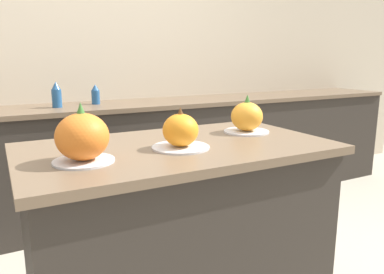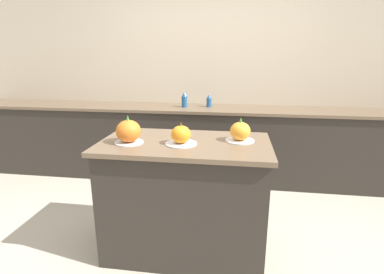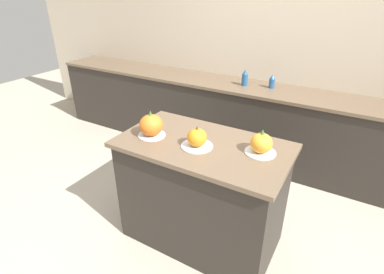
{
  "view_description": "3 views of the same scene",
  "coord_description": "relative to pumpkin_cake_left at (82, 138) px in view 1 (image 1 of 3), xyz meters",
  "views": [
    {
      "loc": [
        -0.66,
        -1.38,
        1.29
      ],
      "look_at": [
        0.07,
        -0.01,
        0.96
      ],
      "focal_mm": 35.0,
      "sensor_mm": 36.0,
      "label": 1
    },
    {
      "loc": [
        0.37,
        -2.14,
        1.58
      ],
      "look_at": [
        0.06,
        -0.0,
        0.97
      ],
      "focal_mm": 28.0,
      "sensor_mm": 36.0,
      "label": 2
    },
    {
      "loc": [
        0.91,
        -1.73,
        1.99
      ],
      "look_at": [
        -0.07,
        -0.04,
        0.98
      ],
      "focal_mm": 28.0,
      "sensor_mm": 36.0,
      "label": 3
    }
  ],
  "objects": [
    {
      "name": "back_counter",
      "position": [
        0.41,
        1.59,
        -0.55
      ],
      "size": [
        6.0,
        0.6,
        0.93
      ],
      "color": "#2D2823",
      "rests_on": "ground_plane"
    },
    {
      "name": "kitchen_island",
      "position": [
        0.41,
        0.09,
        -0.55
      ],
      "size": [
        1.29,
        0.73,
        0.93
      ],
      "color": "#2D2823",
      "rests_on": "ground_plane"
    },
    {
      "name": "pumpkin_cake_left",
      "position": [
        0.0,
        0.0,
        0.0
      ],
      "size": [
        0.21,
        0.21,
        0.21
      ],
      "color": "silver",
      "rests_on": "kitchen_island"
    },
    {
      "name": "pumpkin_cake_center",
      "position": [
        0.39,
        0.03,
        -0.02
      ],
      "size": [
        0.23,
        0.23,
        0.17
      ],
      "color": "silver",
      "rests_on": "kitchen_island"
    },
    {
      "name": "bottle_short",
      "position": [
        0.45,
        1.65,
        -0.01
      ],
      "size": [
        0.06,
        0.06,
        0.15
      ],
      "color": "#235184",
      "rests_on": "back_counter"
    },
    {
      "name": "pumpkin_cake_right",
      "position": [
        0.82,
        0.17,
        -0.01
      ],
      "size": [
        0.22,
        0.22,
        0.18
      ],
      "color": "silver",
      "rests_on": "kitchen_island"
    },
    {
      "name": "bottle_tall",
      "position": [
        0.15,
        1.58,
        0.0
      ],
      "size": [
        0.07,
        0.07,
        0.19
      ],
      "color": "#235184",
      "rests_on": "back_counter"
    },
    {
      "name": "wall_back",
      "position": [
        0.41,
        1.92,
        0.23
      ],
      "size": [
        8.0,
        0.06,
        2.5
      ],
      "color": "beige",
      "rests_on": "ground_plane"
    }
  ]
}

